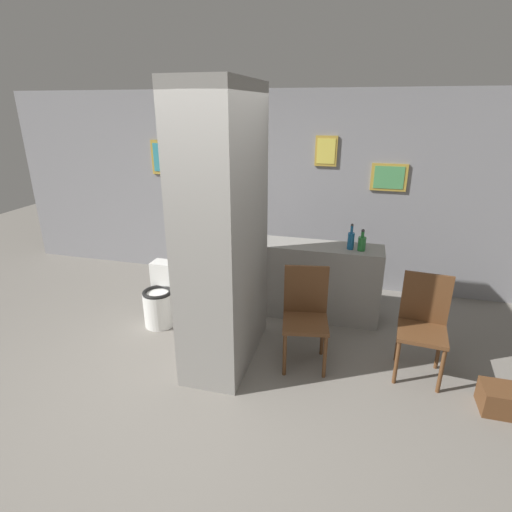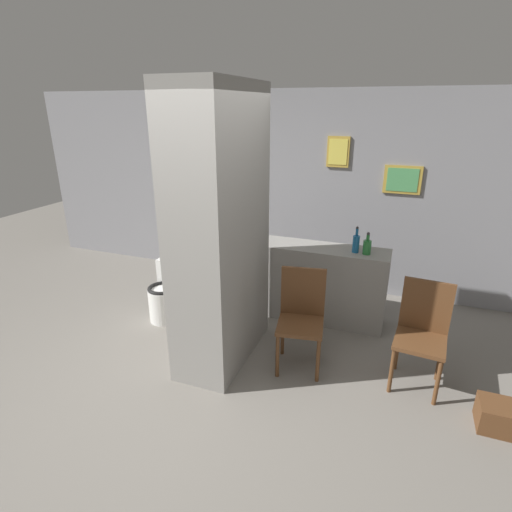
# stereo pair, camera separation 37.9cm
# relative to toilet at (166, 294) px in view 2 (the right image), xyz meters

# --- Properties ---
(ground_plane) EXTENTS (14.00, 14.00, 0.00)m
(ground_plane) POSITION_rel_toilet_xyz_m (0.95, -1.01, -0.30)
(ground_plane) COLOR slate
(wall_back) EXTENTS (8.00, 0.09, 2.60)m
(wall_back) POSITION_rel_toilet_xyz_m (0.95, 1.62, 1.00)
(wall_back) COLOR gray
(wall_back) RESTS_ON ground_plane
(pillar_center) EXTENTS (0.58, 1.18, 2.60)m
(pillar_center) POSITION_rel_toilet_xyz_m (0.95, -0.42, 1.00)
(pillar_center) COLOR gray
(pillar_center) RESTS_ON ground_plane
(counter_shelf) EXTENTS (1.48, 0.44, 0.89)m
(counter_shelf) POSITION_rel_toilet_xyz_m (1.71, 0.65, 0.14)
(counter_shelf) COLOR gray
(counter_shelf) RESTS_ON ground_plane
(toilet) EXTENTS (0.34, 0.50, 0.69)m
(toilet) POSITION_rel_toilet_xyz_m (0.00, 0.00, 0.00)
(toilet) COLOR white
(toilet) RESTS_ON ground_plane
(chair_near_pillar) EXTENTS (0.49, 0.49, 0.97)m
(chair_near_pillar) POSITION_rel_toilet_xyz_m (1.72, -0.31, 0.23)
(chair_near_pillar) COLOR brown
(chair_near_pillar) RESTS_ON ground_plane
(chair_by_doorway) EXTENTS (0.46, 0.46, 0.97)m
(chair_by_doorway) POSITION_rel_toilet_xyz_m (2.79, -0.21, 0.23)
(chair_by_doorway) COLOR brown
(chair_by_doorway) RESTS_ON ground_plane
(bicycle) EXTENTS (1.57, 0.42, 0.70)m
(bicycle) POSITION_rel_toilet_xyz_m (0.57, 0.61, 0.03)
(bicycle) COLOR black
(bicycle) RESTS_ON ground_plane
(bottle_tall) EXTENTS (0.07, 0.07, 0.29)m
(bottle_tall) POSITION_rel_toilet_xyz_m (2.07, 0.61, 0.70)
(bottle_tall) COLOR #19598C
(bottle_tall) RESTS_ON counter_shelf
(bottle_short) EXTENTS (0.09, 0.09, 0.25)m
(bottle_short) POSITION_rel_toilet_xyz_m (2.19, 0.60, 0.68)
(bottle_short) COLOR #267233
(bottle_short) RESTS_ON counter_shelf
(floor_crate) EXTENTS (0.27, 0.27, 0.22)m
(floor_crate) POSITION_rel_toilet_xyz_m (3.39, -0.60, -0.19)
(floor_crate) COLOR brown
(floor_crate) RESTS_ON ground_plane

